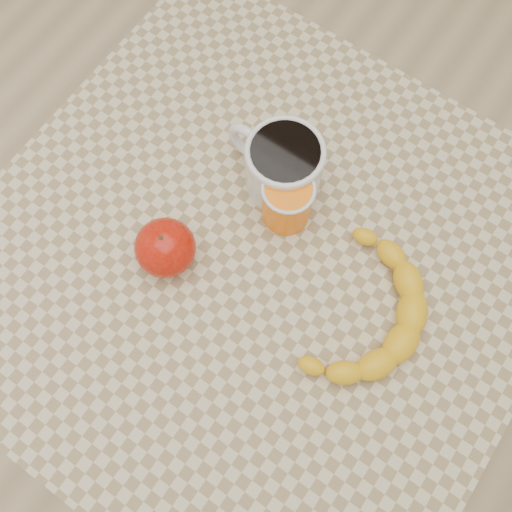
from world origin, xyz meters
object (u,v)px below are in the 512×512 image
Objects in this scene: orange_juice_glass at (287,201)px; banana at (366,314)px; apple at (165,248)px; coffee_mug at (282,164)px; table at (256,278)px.

banana is (0.18, -0.07, -0.02)m from orange_juice_glass.
apple is at bearing -123.61° from orange_juice_glass.
orange_juice_glass is 0.19m from banana.
banana is at bearing -27.55° from coffee_mug.
table is at bearing -86.31° from orange_juice_glass.
orange_juice_glass is at bearing -48.82° from coffee_mug.
table is at bearing -175.11° from banana.
table is 0.18m from apple.
table is at bearing -71.64° from coffee_mug.
coffee_mug is 0.59× the size of banana.
coffee_mug is (-0.04, 0.13, 0.14)m from table.
orange_juice_glass is 0.18m from apple.
coffee_mug is 1.76× the size of apple.
banana is (0.17, 0.02, 0.11)m from table.
banana is at bearing -21.43° from orange_juice_glass.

